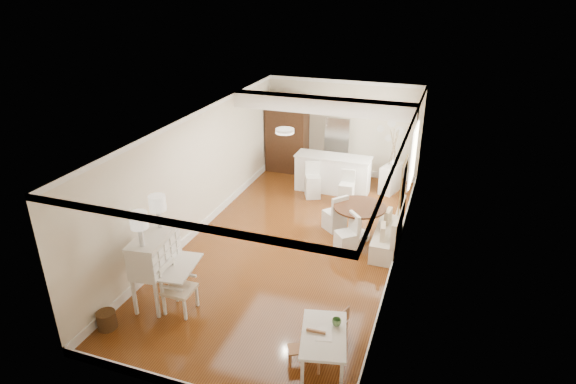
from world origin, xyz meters
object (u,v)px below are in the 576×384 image
Objects in this scene: secretary_bureau at (156,269)px; kids_chair_b at (339,320)px; gustavian_armchair at (179,288)px; wicker_basket at (107,320)px; slip_chair_near at (347,233)px; bar_stool_right at (347,188)px; breakfast_counter at (333,174)px; bar_stool_left at (313,180)px; slip_chair_far at (335,212)px; kids_chair_a at (296,349)px; kids_table at (323,349)px; pantry_cabinet at (287,134)px; kids_chair_c at (313,351)px; fridge at (349,149)px; dining_table at (359,222)px; sideboard at (391,178)px.

secretary_bureau is 2.53× the size of kids_chair_b.
gustavian_armchair is 1.29m from wicker_basket.
bar_stool_right is (-0.53, 2.28, 0.03)m from slip_chair_near.
breakfast_counter is 0.69m from bar_stool_left.
slip_chair_near is (3.23, 3.83, 0.27)m from wicker_basket.
bar_stool_left reaches higher than slip_chair_far.
kids_chair_b is (0.45, 0.86, 0.01)m from kids_chair_a.
bar_stool_right is at bearing 99.55° from kids_table.
gustavian_armchair is at bearing 171.46° from kids_table.
gustavian_armchair is at bearing -86.07° from pantry_cabinet.
kids_chair_a is 0.83× the size of kids_chair_c.
fridge is at bearing 151.91° from slip_chair_near.
kids_table is 2.19× the size of kids_chair_a.
bar_stool_right is (-0.56, 5.81, 0.20)m from kids_chair_a.
kids_chair_c is 0.53× the size of dining_table.
fridge is (1.42, 7.03, 0.44)m from gustavian_armchair.
kids_chair_a is 0.60× the size of slip_chair_near.
secretary_bureau is 1.66× the size of sideboard.
bar_stool_left is at bearing 171.02° from slip_chair_near.
dining_table is at bearing -70.07° from bar_stool_right.
slip_chair_near reaches higher than dining_table.
pantry_cabinet is at bearing -104.04° from slip_chair_far.
slip_chair_near is 2.83m from bar_stool_left.
kids_table reaches higher than kids_chair_a.
pantry_cabinet reaches higher than slip_chair_near.
kids_table is 1.82× the size of kids_chair_c.
gustavian_armchair is 7.11m from pantry_cabinet.
bar_stool_left is (-1.91, 5.82, 0.20)m from kids_table.
dining_table is 1.38× the size of slip_chair_near.
slip_chair_near is at bearing -150.25° from kids_chair_b.
kids_chair_a is 6.13m from bar_stool_left.
bar_stool_right is at bearing 111.82° from dining_table.
sideboard is (0.01, 6.90, 0.11)m from kids_table.
gustavian_armchair is 1.03× the size of slip_chair_far.
dining_table is 2.89m from sideboard.
secretary_bureau is at bearing -106.74° from breakfast_counter.
sideboard is (0.44, 3.50, -0.04)m from slip_chair_near.
kids_chair_a is at bearing -91.41° from dining_table.
kids_chair_c is 4.17m from dining_table.
gustavian_armchair reaches higher than slip_chair_far.
kids_table is 0.54× the size of breakfast_counter.
breakfast_counter is 1.14× the size of fridge.
bar_stool_left is at bearing 132.01° from dining_table.
slip_chair_far is 0.50× the size of fridge.
fridge is at bearing 106.62° from dining_table.
slip_chair_near is (-0.48, 2.66, 0.16)m from kids_chair_b.
kids_chair_c is at bearing -19.70° from secretary_bureau.
breakfast_counter is (1.22, 5.98, 0.05)m from gustavian_armchair.
kids_chair_c is (3.15, -0.68, -0.37)m from secretary_bureau.
bar_stool_left is at bearing -8.25° from gustavian_armchair.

